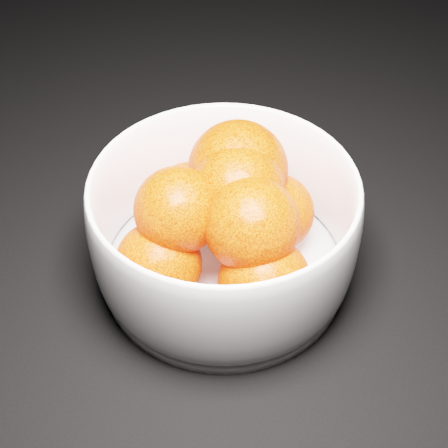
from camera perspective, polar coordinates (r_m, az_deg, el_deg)
The scene contains 2 objects.
bowl at distance 0.49m, azimuth -0.00°, elevation -0.43°, with size 0.21×0.21×0.10m.
orange_pile at distance 0.48m, azimuth 0.31°, elevation 0.86°, with size 0.16×0.16×0.11m.
Camera 1 is at (0.42, -0.15, 0.40)m, focal length 50.00 mm.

